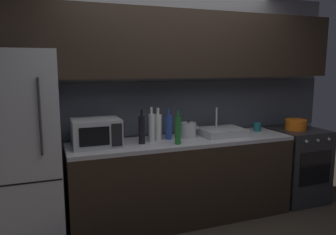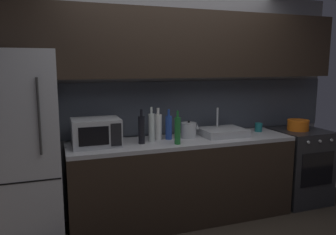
# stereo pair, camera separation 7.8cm
# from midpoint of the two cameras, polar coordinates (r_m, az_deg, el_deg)

# --- Properties ---
(back_wall) EXTENTS (4.16, 0.44, 2.50)m
(back_wall) POSITION_cam_midpoint_polar(r_m,az_deg,el_deg) (3.70, 1.61, 7.01)
(back_wall) COLOR slate
(back_wall) RESTS_ON ground
(counter_run) EXTENTS (2.42, 0.60, 0.90)m
(counter_run) POSITION_cam_midpoint_polar(r_m,az_deg,el_deg) (3.64, 3.23, -10.73)
(counter_run) COLOR black
(counter_run) RESTS_ON ground
(refrigerator) EXTENTS (0.68, 0.69, 1.82)m
(refrigerator) POSITION_cam_midpoint_polar(r_m,az_deg,el_deg) (3.26, -23.54, -5.43)
(refrigerator) COLOR #ADAFB5
(refrigerator) RESTS_ON ground
(oven_range) EXTENTS (0.60, 0.62, 0.90)m
(oven_range) POSITION_cam_midpoint_polar(r_m,az_deg,el_deg) (4.44, 22.22, -7.72)
(oven_range) COLOR #232326
(oven_range) RESTS_ON ground
(microwave) EXTENTS (0.46, 0.35, 0.27)m
(microwave) POSITION_cam_midpoint_polar(r_m,az_deg,el_deg) (3.27, -11.69, -2.54)
(microwave) COLOR #A8AAAF
(microwave) RESTS_ON counter_run
(sink_basin) EXTENTS (0.48, 0.38, 0.30)m
(sink_basin) POSITION_cam_midpoint_polar(r_m,az_deg,el_deg) (3.74, 10.04, -2.49)
(sink_basin) COLOR #ADAFB5
(sink_basin) RESTS_ON counter_run
(kettle) EXTENTS (0.20, 0.17, 0.19)m
(kettle) POSITION_cam_midpoint_polar(r_m,az_deg,el_deg) (3.59, 4.25, -2.19)
(kettle) COLOR #B7BABF
(kettle) RESTS_ON counter_run
(wine_bottle_white) EXTENTS (0.08, 0.08, 0.34)m
(wine_bottle_white) POSITION_cam_midpoint_polar(r_m,az_deg,el_deg) (3.50, -1.09, -1.52)
(wine_bottle_white) COLOR silver
(wine_bottle_white) RESTS_ON counter_run
(wine_bottle_blue) EXTENTS (0.07, 0.07, 0.32)m
(wine_bottle_blue) POSITION_cam_midpoint_polar(r_m,az_deg,el_deg) (3.49, 0.76, -1.67)
(wine_bottle_blue) COLOR #234299
(wine_bottle_blue) RESTS_ON counter_run
(wine_bottle_clear) EXTENTS (0.06, 0.06, 0.36)m
(wine_bottle_clear) POSITION_cam_midpoint_polar(r_m,az_deg,el_deg) (3.39, -2.23, -1.68)
(wine_bottle_clear) COLOR silver
(wine_bottle_clear) RESTS_ON counter_run
(wine_bottle_dark) EXTENTS (0.07, 0.07, 0.35)m
(wine_bottle_dark) POSITION_cam_midpoint_polar(r_m,az_deg,el_deg) (3.30, -3.94, -2.08)
(wine_bottle_dark) COLOR black
(wine_bottle_dark) RESTS_ON counter_run
(wine_bottle_green) EXTENTS (0.06, 0.06, 0.34)m
(wine_bottle_green) POSITION_cam_midpoint_polar(r_m,az_deg,el_deg) (3.28, 2.34, -2.23)
(wine_bottle_green) COLOR #1E6B2D
(wine_bottle_green) RESTS_ON counter_run
(mug_teal) EXTENTS (0.09, 0.09, 0.10)m
(mug_teal) POSITION_cam_midpoint_polar(r_m,az_deg,el_deg) (4.06, 15.97, -1.64)
(mug_teal) COLOR #19666B
(mug_teal) RESTS_ON counter_run
(cooking_pot) EXTENTS (0.25, 0.25, 0.13)m
(cooking_pot) POSITION_cam_midpoint_polar(r_m,az_deg,el_deg) (4.29, 22.11, -1.22)
(cooking_pot) COLOR orange
(cooking_pot) RESTS_ON oven_range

